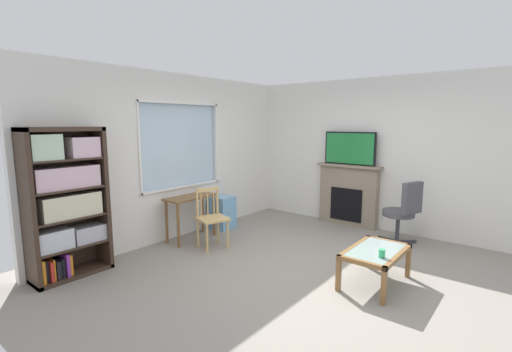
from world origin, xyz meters
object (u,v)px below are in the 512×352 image
(wooden_chair, at_px, (211,217))
(plastic_drawer_unit, at_px, (222,212))
(coffee_table, at_px, (376,255))
(sippy_cup, at_px, (382,253))
(bookshelf, at_px, (66,199))
(desk_under_window, at_px, (191,205))
(tv, at_px, (350,148))
(fireplace, at_px, (348,195))
(office_chair, at_px, (403,210))

(wooden_chair, relative_size, plastic_drawer_unit, 1.54)
(wooden_chair, distance_m, coffee_table, 2.42)
(sippy_cup, bearing_deg, coffee_table, 34.75)
(bookshelf, relative_size, sippy_cup, 20.33)
(plastic_drawer_unit, distance_m, coffee_table, 3.01)
(bookshelf, height_order, coffee_table, bookshelf)
(desk_under_window, height_order, wooden_chair, wooden_chair)
(bookshelf, bearing_deg, tv, -22.28)
(fireplace, relative_size, tv, 1.25)
(wooden_chair, bearing_deg, sippy_cup, -87.22)
(coffee_table, bearing_deg, bookshelf, 125.26)
(desk_under_window, distance_m, coffee_table, 2.94)
(tv, xyz_separation_m, office_chair, (-0.47, -1.12, -0.87))
(bookshelf, relative_size, fireplace, 1.55)
(desk_under_window, distance_m, wooden_chair, 0.53)
(tv, relative_size, sippy_cup, 10.55)
(coffee_table, bearing_deg, office_chair, 6.10)
(bookshelf, bearing_deg, wooden_chair, -18.91)
(fireplace, bearing_deg, wooden_chair, 155.43)
(coffee_table, height_order, sippy_cup, sippy_cup)
(coffee_table, bearing_deg, desk_under_window, 95.44)
(bookshelf, relative_size, wooden_chair, 2.03)
(desk_under_window, distance_m, tv, 2.98)
(desk_under_window, bearing_deg, office_chair, -55.41)
(desk_under_window, relative_size, fireplace, 0.72)
(wooden_chair, bearing_deg, fireplace, -24.57)
(coffee_table, distance_m, sippy_cup, 0.27)
(bookshelf, distance_m, office_chair, 4.73)
(plastic_drawer_unit, relative_size, tv, 0.62)
(plastic_drawer_unit, bearing_deg, tv, -46.23)
(tv, xyz_separation_m, sippy_cup, (-2.28, -1.43, -0.96))
(bookshelf, height_order, office_chair, bookshelf)
(office_chair, bearing_deg, plastic_drawer_unit, 112.13)
(plastic_drawer_unit, height_order, coffee_table, plastic_drawer_unit)
(fireplace, bearing_deg, plastic_drawer_unit, 134.09)
(plastic_drawer_unit, bearing_deg, sippy_cup, -102.30)
(wooden_chair, distance_m, tv, 2.81)
(bookshelf, xyz_separation_m, sippy_cup, (1.94, -3.16, -0.50))
(office_chair, bearing_deg, desk_under_window, 124.59)
(sippy_cup, bearing_deg, desk_under_window, 91.49)
(wooden_chair, relative_size, office_chair, 0.90)
(fireplace, relative_size, coffee_table, 1.30)
(bookshelf, bearing_deg, coffee_table, -54.74)
(bookshelf, height_order, sippy_cup, bookshelf)
(wooden_chair, bearing_deg, tv, -24.73)
(bookshelf, xyz_separation_m, coffee_table, (2.14, -3.02, -0.61))
(desk_under_window, relative_size, office_chair, 0.85)
(desk_under_window, height_order, coffee_table, desk_under_window)
(tv, bearing_deg, coffee_table, -148.10)
(wooden_chair, distance_m, sippy_cup, 2.54)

